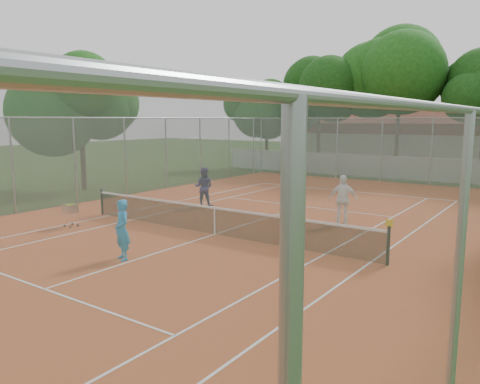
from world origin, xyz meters
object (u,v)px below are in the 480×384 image
Objects in this scene: player_far_right at (343,200)px; ball_hopper at (71,214)px; player_near at (122,230)px; player_far_left at (204,187)px; tennis_net at (215,220)px; clubhouse at (405,139)px.

player_far_right reaches higher than ball_hopper.
player_near is 8.28m from player_far_left.
player_near is 8.49m from player_far_right.
player_near is (-0.31, -3.78, 0.36)m from tennis_net.
player_near is 0.96× the size of player_far_left.
tennis_net is 5.46m from ball_hopper.
ball_hopper is (-1.39, -5.95, -0.43)m from player_far_left.
player_far_left is (-3.62, 3.81, 0.40)m from tennis_net.
player_near is 1.86× the size of ball_hopper.
player_near is at bearing -94.64° from tennis_net.
player_far_left reaches higher than ball_hopper.
player_far_right is (4.92, -24.92, -1.25)m from clubhouse.
player_far_left is at bearing -22.36° from player_far_right.
tennis_net is 6.95× the size of player_near.
player_far_left is at bearing 133.57° from tennis_net.
clubhouse reaches higher than player_far_right.
ball_hopper is (-7.94, -6.22, -0.47)m from player_far_right.
player_far_right is 2.01× the size of ball_hopper.
player_far_left is 6.13m from ball_hopper.
clubhouse is 9.24× the size of player_far_left.
clubhouse is at bearing 82.64° from ball_hopper.
tennis_net is 12.90× the size of ball_hopper.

